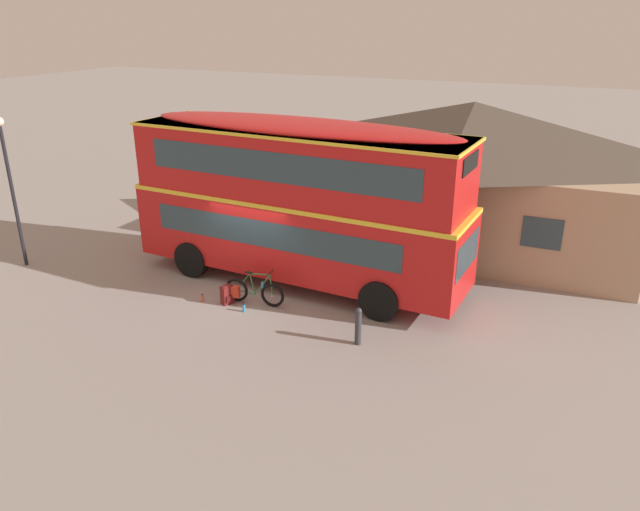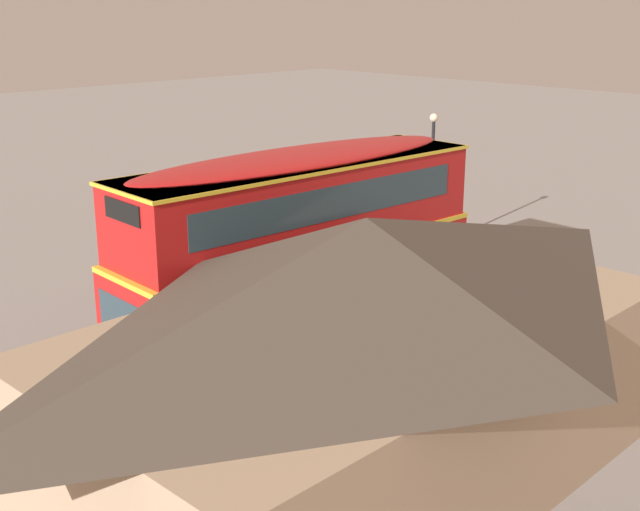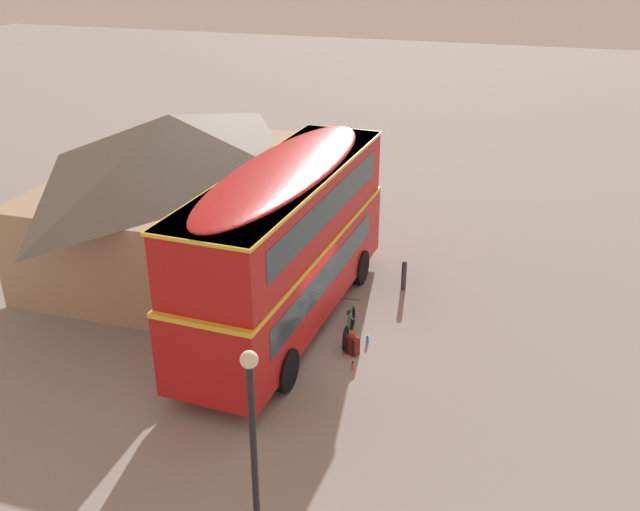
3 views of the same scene
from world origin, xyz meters
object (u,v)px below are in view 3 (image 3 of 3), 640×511
double_decker_bus (288,237)px  water_bottle_red_squeeze (353,366)px  backpack_on_ground (353,344)px  kerb_bollard (404,275)px  touring_bicycle (349,329)px  water_bottle_blue_sports (368,339)px  street_lamp (254,448)px

double_decker_bus → water_bottle_red_squeeze: size_ratio=43.02×
backpack_on_ground → water_bottle_red_squeeze: backpack_on_ground is taller
backpack_on_ground → kerb_bollard: size_ratio=0.59×
touring_bicycle → kerb_bollard: size_ratio=1.81×
water_bottle_blue_sports → street_lamp: street_lamp is taller
touring_bicycle → water_bottle_blue_sports: touring_bicycle is taller
water_bottle_blue_sports → water_bottle_red_squeeze: water_bottle_blue_sports is taller
touring_bicycle → backpack_on_ground: touring_bicycle is taller
double_decker_bus → kerb_bollard: 4.58m
kerb_bollard → double_decker_bus: bearing=137.6°
double_decker_bus → backpack_on_ground: size_ratio=17.47×
water_bottle_blue_sports → kerb_bollard: bearing=-4.8°
water_bottle_red_squeeze → street_lamp: bearing=-178.4°
water_bottle_red_squeeze → water_bottle_blue_sports: bearing=-1.6°
water_bottle_blue_sports → water_bottle_red_squeeze: bearing=178.4°
touring_bicycle → street_lamp: 8.41m
double_decker_bus → backpack_on_ground: 3.40m
water_bottle_blue_sports → water_bottle_red_squeeze: (-1.37, 0.04, -0.00)m
double_decker_bus → water_bottle_red_squeeze: 3.93m
water_bottle_blue_sports → street_lamp: bearing=-179.0°
backpack_on_ground → water_bottle_blue_sports: backpack_on_ground is taller
street_lamp → water_bottle_blue_sports: bearing=1.0°
water_bottle_blue_sports → street_lamp: (-8.05, -0.15, 2.77)m
touring_bicycle → water_bottle_red_squeeze: 1.43m
double_decker_bus → water_bottle_blue_sports: bearing=-99.8°
water_bottle_red_squeeze → touring_bicycle: bearing=19.6°
touring_bicycle → kerb_bollard: (3.46, -0.80, 0.13)m
kerb_bollard → water_bottle_red_squeeze: bearing=176.1°
touring_bicycle → street_lamp: bearing=-175.3°
kerb_bollard → water_bottle_blue_sports: bearing=175.2°
double_decker_bus → backpack_on_ground: (-1.10, -2.20, -2.35)m
backpack_on_ground → kerb_bollard: kerb_bollard is taller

